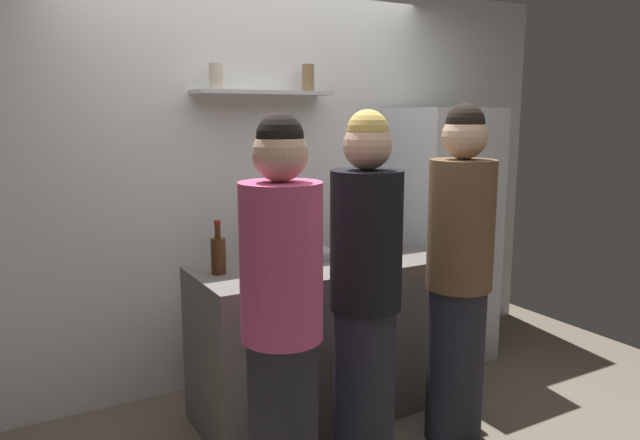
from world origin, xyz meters
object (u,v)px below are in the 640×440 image
at_px(person_pink_top, 282,327).
at_px(water_bottle_plastic, 396,235).
at_px(refrigerator, 440,235).
at_px(wine_bottle_green_glass, 355,237).
at_px(baking_pan, 305,255).
at_px(utensil_holder, 257,265).
at_px(wine_bottle_amber_glass, 218,254).
at_px(person_blonde, 366,297).
at_px(person_brown_jacket, 459,278).
at_px(wine_bottle_pale_glass, 269,246).

bearing_deg(person_pink_top, water_bottle_plastic, -3.20).
relative_size(refrigerator, wine_bottle_green_glass, 5.85).
bearing_deg(baking_pan, utensil_holder, -151.87).
bearing_deg(wine_bottle_amber_glass, wine_bottle_green_glass, 0.23).
distance_m(baking_pan, person_blonde, 0.74).
bearing_deg(baking_pan, refrigerator, 8.94).
bearing_deg(wine_bottle_amber_glass, refrigerator, 7.91).
height_order(person_brown_jacket, person_pink_top, person_brown_jacket).
xyz_separation_m(refrigerator, wine_bottle_amber_glass, (-1.75, -0.24, 0.12)).
relative_size(wine_bottle_pale_glass, person_pink_top, 0.18).
bearing_deg(utensil_holder, wine_bottle_green_glass, 12.73).
xyz_separation_m(wine_bottle_amber_glass, person_pink_top, (-0.03, -0.82, -0.14)).
xyz_separation_m(wine_bottle_pale_glass, person_blonde, (0.19, -0.67, -0.14)).
distance_m(wine_bottle_green_glass, person_pink_top, 1.23).
bearing_deg(refrigerator, wine_bottle_amber_glass, -172.09).
height_order(water_bottle_plastic, person_pink_top, person_pink_top).
bearing_deg(utensil_holder, wine_bottle_pale_glass, 46.10).
relative_size(wine_bottle_green_glass, person_pink_top, 0.17).
distance_m(refrigerator, wine_bottle_amber_glass, 1.77).
xyz_separation_m(wine_bottle_green_glass, wine_bottle_amber_glass, (-0.87, -0.00, -0.00)).
height_order(refrigerator, person_pink_top, refrigerator).
bearing_deg(wine_bottle_pale_glass, water_bottle_plastic, 1.50).
relative_size(wine_bottle_pale_glass, person_blonde, 0.18).
xyz_separation_m(wine_bottle_green_glass, wine_bottle_pale_glass, (-0.58, -0.02, 0.01)).
bearing_deg(person_pink_top, person_brown_jacket, -30.82).
bearing_deg(water_bottle_plastic, utensil_holder, -170.77).
xyz_separation_m(wine_bottle_green_glass, person_brown_jacket, (0.19, -0.70, -0.11)).
bearing_deg(utensil_holder, person_brown_jacket, -30.54).
height_order(refrigerator, wine_bottle_amber_glass, refrigerator).
bearing_deg(refrigerator, wine_bottle_green_glass, -164.74).
xyz_separation_m(wine_bottle_pale_glass, person_brown_jacket, (0.77, -0.68, -0.12)).
relative_size(baking_pan, person_blonde, 0.19).
height_order(baking_pan, person_brown_jacket, person_brown_jacket).
relative_size(water_bottle_plastic, person_pink_top, 0.12).
relative_size(baking_pan, wine_bottle_green_glass, 1.12).
relative_size(wine_bottle_amber_glass, person_blonde, 0.16).
height_order(wine_bottle_green_glass, person_brown_jacket, person_brown_jacket).
xyz_separation_m(person_blonde, person_pink_top, (-0.51, -0.14, -0.01)).
distance_m(person_blonde, person_brown_jacket, 0.58).
bearing_deg(water_bottle_plastic, wine_bottle_amber_glass, -179.60).
bearing_deg(person_pink_top, utensil_holder, 36.88).
bearing_deg(utensil_holder, refrigerator, 14.13).
distance_m(wine_bottle_pale_glass, person_pink_top, 0.88).
relative_size(baking_pan, wine_bottle_amber_glass, 1.18).
height_order(wine_bottle_amber_glass, person_blonde, person_blonde).
xyz_separation_m(wine_bottle_amber_glass, person_blonde, (0.48, -0.68, -0.13)).
bearing_deg(person_brown_jacket, baking_pan, -149.99).
bearing_deg(person_brown_jacket, person_blonde, -95.12).
bearing_deg(person_blonde, person_brown_jacket, -129.92).
bearing_deg(baking_pan, person_pink_top, -123.55).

